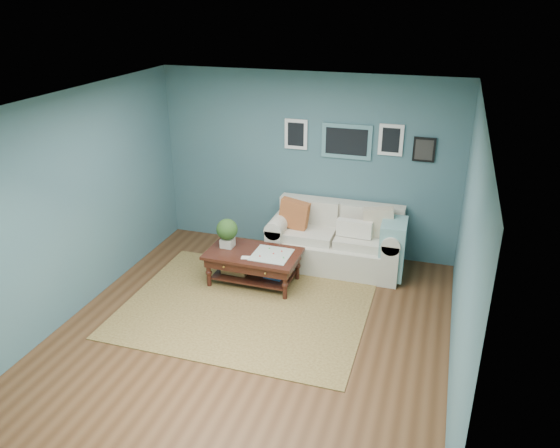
% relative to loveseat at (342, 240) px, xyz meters
% --- Properties ---
extents(room_shell, '(5.00, 5.02, 2.70)m').
position_rel_loveseat_xyz_m(room_shell, '(-0.65, -1.97, 0.95)').
color(room_shell, brown).
rests_on(room_shell, ground).
extents(area_rug, '(3.04, 2.43, 0.01)m').
position_rel_loveseat_xyz_m(area_rug, '(-0.93, -1.50, -0.40)').
color(area_rug, brown).
rests_on(area_rug, ground).
extents(loveseat, '(1.94, 0.88, 1.00)m').
position_rel_loveseat_xyz_m(loveseat, '(0.00, 0.00, 0.00)').
color(loveseat, silver).
rests_on(loveseat, ground).
extents(coffee_table, '(1.27, 0.75, 0.88)m').
position_rel_loveseat_xyz_m(coffee_table, '(-1.11, -0.87, -0.02)').
color(coffee_table, black).
rests_on(coffee_table, ground).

